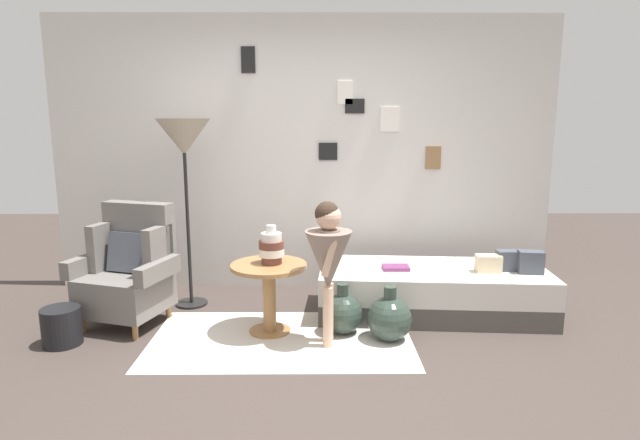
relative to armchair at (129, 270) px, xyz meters
The scene contains 16 objects.
ground_plane 1.75m from the armchair, 34.32° to the right, with size 12.00×12.00×0.00m, color #423833.
gallery_wall 1.92m from the armchair, 35.52° to the left, with size 4.80×0.12×2.60m.
rug 1.38m from the armchair, 17.11° to the right, with size 1.96×1.11×0.01m, color silver.
armchair is the anchor object (origin of this frame).
daybed 2.52m from the armchair, ahead, with size 1.95×0.93×0.40m.
pillow_head 3.27m from the armchair, ahead, with size 0.19×0.12×0.19m, color #474C56.
pillow_mid 3.13m from the armchair, ahead, with size 0.21×0.12×0.17m, color #474C56.
pillow_back 2.93m from the armchair, ahead, with size 0.20×0.12×0.14m, color beige.
side_table 1.18m from the armchair, 11.55° to the right, with size 0.58×0.58×0.55m.
vase_striped 1.22m from the armchair, 10.37° to the right, with size 0.19×0.19×0.30m.
floor_lamp 1.15m from the armchair, 45.66° to the left, with size 0.46×0.46×1.65m.
person_child 1.69m from the armchair, 16.23° to the right, with size 0.34×0.34×1.07m.
book_on_daybed 2.19m from the armchair, ahead, with size 0.22×0.16×0.03m, color #753465.
demijohn_near 1.76m from the armchair, ahead, with size 0.31×0.31×0.40m.
demijohn_far 2.12m from the armchair, 10.72° to the right, with size 0.34×0.34×0.42m.
magazine_basket 0.65m from the armchair, 129.16° to the right, with size 0.28×0.28×0.28m, color black.
Camera 1 is at (0.12, -3.11, 1.63)m, focal length 29.19 mm.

